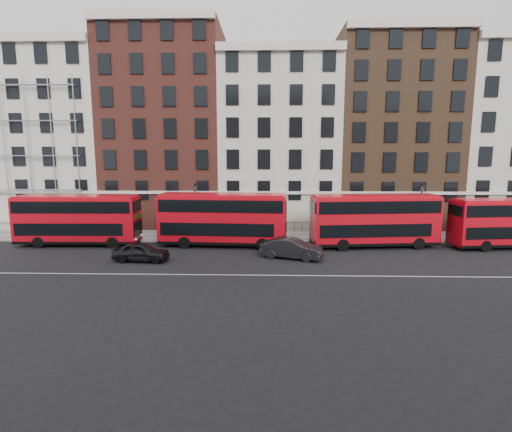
{
  "coord_description": "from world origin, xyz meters",
  "views": [
    {
      "loc": [
        -1.31,
        -28.41,
        8.38
      ],
      "look_at": [
        -2.22,
        5.0,
        3.0
      ],
      "focal_mm": 28.0,
      "sensor_mm": 36.0,
      "label": 1
    }
  ],
  "objects_px": {
    "bus_a": "(77,219)",
    "bus_b": "(222,218)",
    "car_front": "(292,248)",
    "bus_c": "(374,219)",
    "bus_d": "(510,222)",
    "car_rear": "(141,252)"
  },
  "relations": [
    {
      "from": "bus_a",
      "to": "car_front",
      "type": "distance_m",
      "value": 19.53
    },
    {
      "from": "bus_d",
      "to": "car_front",
      "type": "distance_m",
      "value": 19.77
    },
    {
      "from": "bus_d",
      "to": "car_front",
      "type": "height_order",
      "value": "bus_d"
    },
    {
      "from": "bus_a",
      "to": "bus_b",
      "type": "height_order",
      "value": "bus_b"
    },
    {
      "from": "bus_a",
      "to": "bus_c",
      "type": "height_order",
      "value": "bus_c"
    },
    {
      "from": "bus_b",
      "to": "car_rear",
      "type": "distance_m",
      "value": 7.91
    },
    {
      "from": "bus_a",
      "to": "bus_c",
      "type": "bearing_deg",
      "value": -0.98
    },
    {
      "from": "bus_b",
      "to": "bus_d",
      "type": "height_order",
      "value": "bus_b"
    },
    {
      "from": "bus_b",
      "to": "bus_c",
      "type": "bearing_deg",
      "value": 3.35
    },
    {
      "from": "bus_a",
      "to": "bus_b",
      "type": "relative_size",
      "value": 0.95
    },
    {
      "from": "bus_c",
      "to": "car_rear",
      "type": "relative_size",
      "value": 2.63
    },
    {
      "from": "bus_d",
      "to": "bus_b",
      "type": "bearing_deg",
      "value": 172.9
    },
    {
      "from": "bus_a",
      "to": "bus_d",
      "type": "distance_m",
      "value": 38.35
    },
    {
      "from": "bus_c",
      "to": "car_front",
      "type": "height_order",
      "value": "bus_c"
    },
    {
      "from": "bus_c",
      "to": "bus_d",
      "type": "height_order",
      "value": "bus_c"
    },
    {
      "from": "bus_b",
      "to": "bus_c",
      "type": "xyz_separation_m",
      "value": [
        13.44,
        -0.01,
        -0.04
      ]
    },
    {
      "from": "car_rear",
      "to": "car_front",
      "type": "xyz_separation_m",
      "value": [
        11.73,
        1.12,
        0.07
      ]
    },
    {
      "from": "bus_c",
      "to": "car_rear",
      "type": "bearing_deg",
      "value": -171.38
    },
    {
      "from": "car_front",
      "to": "bus_b",
      "type": "bearing_deg",
      "value": 74.97
    },
    {
      "from": "bus_a",
      "to": "bus_d",
      "type": "bearing_deg",
      "value": -0.98
    },
    {
      "from": "bus_a",
      "to": "car_front",
      "type": "bearing_deg",
      "value": -12.78
    },
    {
      "from": "bus_b",
      "to": "bus_c",
      "type": "distance_m",
      "value": 13.44
    }
  ]
}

